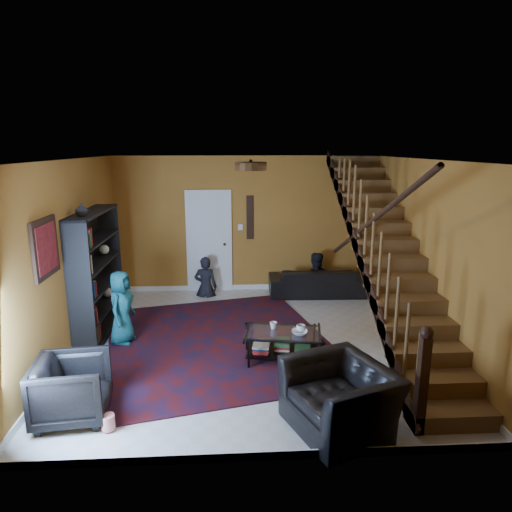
{
  "coord_description": "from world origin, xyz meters",
  "views": [
    {
      "loc": [
        -0.28,
        -6.58,
        2.98
      ],
      "look_at": [
        0.14,
        0.4,
        1.29
      ],
      "focal_mm": 32.0,
      "sensor_mm": 36.0,
      "label": 1
    }
  ],
  "objects_px": {
    "armchair_left": "(72,389)",
    "coffee_table": "(283,343)",
    "armchair_right": "(340,398)",
    "sofa": "(317,281)",
    "bookshelf": "(97,275)"
  },
  "relations": [
    {
      "from": "sofa",
      "to": "coffee_table",
      "type": "distance_m",
      "value": 3.04
    },
    {
      "from": "coffee_table",
      "to": "armchair_right",
      "type": "bearing_deg",
      "value": -76.3
    },
    {
      "from": "armchair_right",
      "to": "coffee_table",
      "type": "relative_size",
      "value": 0.94
    },
    {
      "from": "sofa",
      "to": "armchair_left",
      "type": "bearing_deg",
      "value": 51.46
    },
    {
      "from": "bookshelf",
      "to": "sofa",
      "type": "xyz_separation_m",
      "value": [
        3.9,
        1.7,
        -0.68
      ]
    },
    {
      "from": "sofa",
      "to": "armchair_right",
      "type": "xyz_separation_m",
      "value": [
        -0.62,
        -4.55,
        0.07
      ]
    },
    {
      "from": "bookshelf",
      "to": "armchair_left",
      "type": "distance_m",
      "value": 2.59
    },
    {
      "from": "armchair_left",
      "to": "coffee_table",
      "type": "bearing_deg",
      "value": -68.41
    },
    {
      "from": "armchair_left",
      "to": "armchair_right",
      "type": "bearing_deg",
      "value": -103.3
    },
    {
      "from": "bookshelf",
      "to": "coffee_table",
      "type": "relative_size",
      "value": 1.72
    },
    {
      "from": "armchair_left",
      "to": "armchair_right",
      "type": "height_order",
      "value": "armchair_left"
    },
    {
      "from": "sofa",
      "to": "armchair_right",
      "type": "height_order",
      "value": "armchair_right"
    },
    {
      "from": "bookshelf",
      "to": "armchair_right",
      "type": "relative_size",
      "value": 1.83
    },
    {
      "from": "armchair_right",
      "to": "coffee_table",
      "type": "distance_m",
      "value": 1.75
    },
    {
      "from": "bookshelf",
      "to": "coffee_table",
      "type": "height_order",
      "value": "bookshelf"
    }
  ]
}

